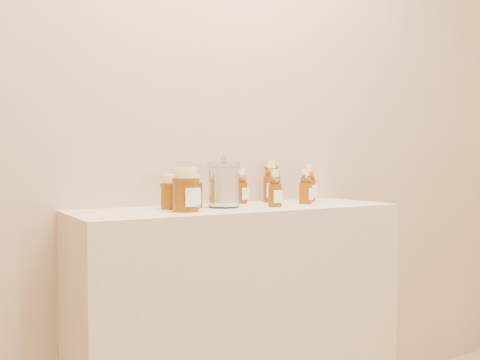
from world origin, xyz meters
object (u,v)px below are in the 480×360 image
honey_jar_left (171,192)px  glass_canister (224,183)px  bear_bottle_back_left (241,184)px  display_table (239,329)px  bear_bottle_front_left (275,186)px

honey_jar_left → glass_canister: size_ratio=0.68×
honey_jar_left → bear_bottle_back_left: bearing=-2.5°
display_table → honey_jar_left: 0.57m
bear_bottle_front_left → honey_jar_left: (-0.36, 0.11, -0.02)m
bear_bottle_front_left → honey_jar_left: bear_bottle_front_left is taller
display_table → bear_bottle_back_left: (0.09, 0.13, 0.53)m
bear_bottle_back_left → display_table: bearing=-136.5°
bear_bottle_back_left → glass_canister: size_ratio=0.88×
bear_bottle_front_left → display_table: bearing=160.7°
bear_bottle_back_left → bear_bottle_front_left: (0.03, -0.19, -0.00)m
honey_jar_left → glass_canister: (0.19, -0.04, 0.03)m
display_table → bear_bottle_front_left: bearing=-25.4°
display_table → honey_jar_left: honey_jar_left is taller
glass_canister → bear_bottle_front_left: bearing=-21.4°
honey_jar_left → glass_canister: glass_canister is taller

